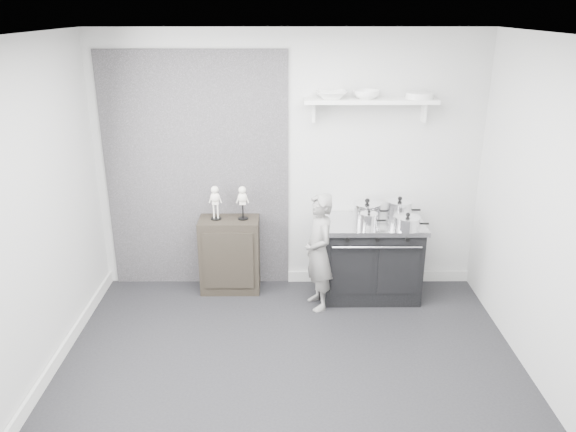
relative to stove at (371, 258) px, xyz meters
The scene contains 15 objects.
ground 1.76m from the stove, 120.26° to the right, with size 4.00×4.00×0.00m, color black.
room_shell 2.04m from the stove, 125.60° to the right, with size 4.02×3.62×2.71m.
wall_shelf 1.60m from the stove, 106.88° to the left, with size 1.30×0.26×0.24m.
stove is the anchor object (origin of this frame).
side_cabinet 1.49m from the stove, behind, with size 0.62×0.36×0.81m, color black.
child 0.64m from the stove, 156.43° to the right, with size 0.44×0.29×1.21m, color gray.
pot_back_left 0.51m from the stove, 112.99° to the left, with size 0.37×0.29×0.21m.
pot_back_right 0.59m from the stove, 21.40° to the left, with size 0.35×0.27×0.23m.
pot_front_right 0.60m from the stove, 34.09° to the right, with size 0.34×0.25×0.17m.
pot_front_center 0.50m from the stove, 117.07° to the right, with size 0.26×0.17×0.17m.
skeleton_full 1.73m from the stove, behind, with size 0.12×0.07×0.41m, color white, non-canonical shape.
skeleton_torso 1.47m from the stove, behind, with size 0.11×0.07×0.41m, color white, non-canonical shape.
bowl_large 1.73m from the stove, 156.39° to the left, with size 0.31×0.31×0.07m, color white.
bowl_small 1.68m from the stove, 117.53° to the left, with size 0.26×0.26×0.08m, color white.
plate_stack 1.71m from the stove, 25.07° to the left, with size 0.27×0.27×0.06m, color silver.
Camera 1 is at (-0.04, -3.84, 2.89)m, focal length 35.00 mm.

